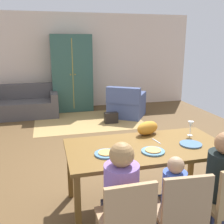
{
  "coord_description": "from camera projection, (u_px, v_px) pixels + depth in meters",
  "views": [
    {
      "loc": [
        -0.9,
        -3.83,
        1.89
      ],
      "look_at": [
        0.07,
        -0.07,
        0.85
      ],
      "focal_mm": 41.71,
      "sensor_mm": 36.0,
      "label": 1
    }
  ],
  "objects": [
    {
      "name": "back_wall",
      "position": [
        76.0,
        61.0,
        7.59
      ],
      "size": [
        6.94,
        0.1,
        2.7
      ],
      "primitive_type": "cube",
      "color": "beige",
      "rests_on": "ground_plane"
    },
    {
      "name": "knife",
      "position": [
        156.0,
        141.0,
        3.07
      ],
      "size": [
        0.04,
        0.17,
        0.01
      ],
      "primitive_type": "cube",
      "rotation": [
        0.0,
        0.0,
        0.15
      ],
      "color": "silver",
      "rests_on": "dining_table"
    },
    {
      "name": "pizza_near_man",
      "position": [
        106.0,
        153.0,
        2.7
      ],
      "size": [
        0.17,
        0.17,
        0.01
      ],
      "primitive_type": "cylinder",
      "color": "gold",
      "rests_on": "plate_near_man"
    },
    {
      "name": "fork",
      "position": [
        125.0,
        150.0,
        2.83
      ],
      "size": [
        0.05,
        0.15,
        0.01
      ],
      "primitive_type": "cube",
      "rotation": [
        0.0,
        0.0,
        0.22
      ],
      "color": "silver",
      "rests_on": "dining_table"
    },
    {
      "name": "cat",
      "position": [
        148.0,
        128.0,
        3.28
      ],
      "size": [
        0.36,
        0.27,
        0.17
      ],
      "primitive_type": "ellipsoid",
      "rotation": [
        0.0,
        0.0,
        0.39
      ],
      "color": "orange",
      "rests_on": "dining_table"
    },
    {
      "name": "person_woman",
      "position": [
        218.0,
        189.0,
        2.52
      ],
      "size": [
        0.3,
        0.4,
        1.11
      ],
      "color": "navy",
      "rests_on": "ground_plane"
    },
    {
      "name": "person_child",
      "position": [
        172.0,
        204.0,
        2.42
      ],
      "size": [
        0.22,
        0.29,
        0.92
      ],
      "color": "#2A3649",
      "rests_on": "ground_plane"
    },
    {
      "name": "couch",
      "position": [
        22.0,
        105.0,
        6.8
      ],
      "size": [
        1.82,
        0.86,
        0.82
      ],
      "color": "#4B4646",
      "rests_on": "ground_plane"
    },
    {
      "name": "dining_table",
      "position": [
        146.0,
        152.0,
        2.96
      ],
      "size": [
        1.8,
        0.91,
        0.76
      ],
      "color": "brown",
      "rests_on": "ground_plane"
    },
    {
      "name": "plate_near_woman",
      "position": [
        191.0,
        144.0,
        2.96
      ],
      "size": [
        0.25,
        0.25,
        0.02
      ],
      "primitive_type": "cylinder",
      "color": "#4A6F97",
      "rests_on": "dining_table"
    },
    {
      "name": "handbag",
      "position": [
        111.0,
        118.0,
        6.26
      ],
      "size": [
        0.32,
        0.16,
        0.26
      ],
      "primitive_type": "cube",
      "color": "black",
      "rests_on": "ground_plane"
    },
    {
      "name": "ground_plane",
      "position": [
        99.0,
        147.0,
        4.88
      ],
      "size": [
        6.94,
        6.46,
        0.02
      ],
      "primitive_type": "cube",
      "color": "brown"
    },
    {
      "name": "dining_chair_man",
      "position": [
        126.0,
        219.0,
        2.13
      ],
      "size": [
        0.42,
        0.42,
        0.87
      ],
      "color": "tan",
      "rests_on": "ground_plane"
    },
    {
      "name": "armchair",
      "position": [
        126.0,
        105.0,
        6.77
      ],
      "size": [
        1.18,
        1.18,
        0.82
      ],
      "color": "#455380",
      "rests_on": "ground_plane"
    },
    {
      "name": "person_man",
      "position": [
        120.0,
        205.0,
        2.28
      ],
      "size": [
        0.3,
        0.4,
        1.11
      ],
      "color": "#3A3942",
      "rests_on": "ground_plane"
    },
    {
      "name": "pizza_near_child",
      "position": [
        153.0,
        150.0,
        2.76
      ],
      "size": [
        0.17,
        0.17,
        0.01
      ],
      "primitive_type": "cylinder",
      "color": "#D3954B",
      "rests_on": "plate_near_child"
    },
    {
      "name": "dining_chair_child",
      "position": [
        180.0,
        210.0,
        2.24
      ],
      "size": [
        0.45,
        0.45,
        0.87
      ],
      "color": "#9C7A53",
      "rests_on": "ground_plane"
    },
    {
      "name": "plate_near_child",
      "position": [
        153.0,
        151.0,
        2.77
      ],
      "size": [
        0.25,
        0.25,
        0.02
      ],
      "primitive_type": "cylinder",
      "color": "teal",
      "rests_on": "dining_table"
    },
    {
      "name": "armoire",
      "position": [
        72.0,
        73.0,
        7.26
      ],
      "size": [
        1.1,
        0.59,
        2.1
      ],
      "color": "#305549",
      "rests_on": "ground_plane"
    },
    {
      "name": "area_rug",
      "position": [
        89.0,
        121.0,
        6.46
      ],
      "size": [
        2.6,
        1.8,
        0.01
      ],
      "primitive_type": "cube",
      "color": "#A9874E",
      "rests_on": "ground_plane"
    },
    {
      "name": "plate_near_man",
      "position": [
        106.0,
        154.0,
        2.7
      ],
      "size": [
        0.25,
        0.25,
        0.02
      ],
      "primitive_type": "cylinder",
      "color": "teal",
      "rests_on": "dining_table"
    },
    {
      "name": "wine_glass",
      "position": [
        191.0,
        125.0,
        3.23
      ],
      "size": [
        0.07,
        0.07,
        0.19
      ],
      "color": "silver",
      "rests_on": "dining_table"
    }
  ]
}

